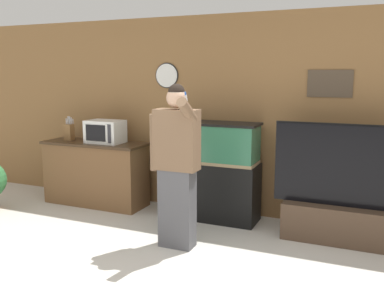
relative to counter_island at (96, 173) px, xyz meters
The scene contains 7 objects.
wall_back_paneled 2.13m from the counter_island, 12.86° to the left, with size 10.00×0.08×2.60m.
counter_island is the anchor object (origin of this frame).
microwave 0.63m from the counter_island, ahead, with size 0.50×0.34×0.31m.
knife_block 0.73m from the counter_island, behind, with size 0.12×0.10×0.34m.
aquarium_on_stand 1.74m from the counter_island, ahead, with size 1.20×0.45×1.25m.
tv_on_stand 3.33m from the counter_island, ahead, with size 1.52×0.40×1.32m.
person_standing 2.00m from the counter_island, 28.37° to the right, with size 0.55×0.42×1.75m.
Camera 1 is at (1.71, -2.79, 1.85)m, focal length 40.00 mm.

